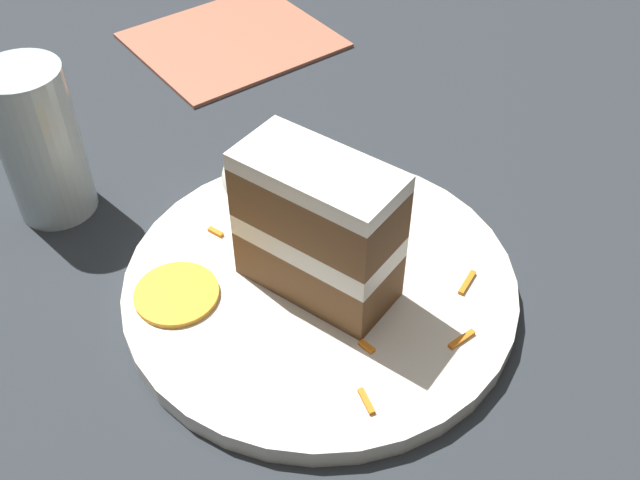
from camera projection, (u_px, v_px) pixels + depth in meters
ground_plane at (325, 276)px, 0.61m from camera, size 6.00×6.00×0.00m
dining_table at (325, 265)px, 0.60m from camera, size 1.36×1.01×0.03m
plate at (320, 285)px, 0.56m from camera, size 0.29×0.29×0.02m
cake_slice at (318, 228)px, 0.51m from camera, size 0.12×0.12×0.11m
cream_dollop at (259, 177)px, 0.60m from camera, size 0.07×0.06×0.04m
orange_garnish at (177, 294)px, 0.53m from camera, size 0.06×0.06×0.00m
carrot_shreds_scatter at (366, 261)px, 0.56m from camera, size 0.22×0.19×0.00m
drinking_glass at (43, 153)px, 0.59m from camera, size 0.06×0.06×0.13m
menu_card at (232, 40)px, 0.83m from camera, size 0.25×0.26×0.00m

